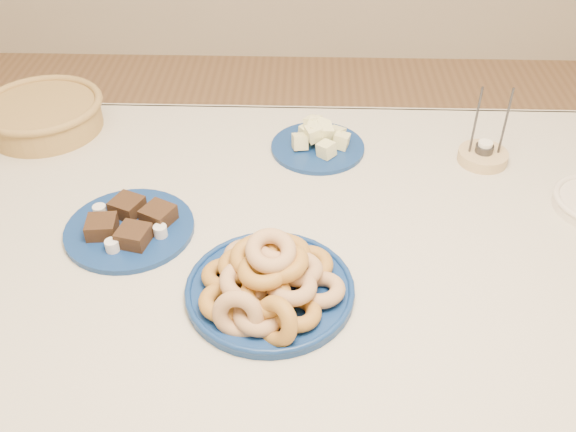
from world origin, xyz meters
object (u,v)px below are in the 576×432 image
at_px(dining_table, 289,276).
at_px(donut_platter, 269,281).
at_px(candle_holder, 483,155).
at_px(brownie_plate, 130,226).
at_px(wicker_basket, 43,114).
at_px(melon_plate, 319,141).

height_order(dining_table, donut_platter, donut_platter).
xyz_separation_m(donut_platter, candle_holder, (0.48, 0.46, -0.02)).
bearing_deg(brownie_plate, donut_platter, -30.53).
height_order(brownie_plate, wicker_basket, wicker_basket).
bearing_deg(wicker_basket, melon_plate, -6.22).
height_order(donut_platter, candle_holder, candle_holder).
bearing_deg(brownie_plate, wicker_basket, 127.31).
xyz_separation_m(donut_platter, brownie_plate, (-0.30, 0.18, -0.02)).
height_order(melon_plate, wicker_basket, wicker_basket).
distance_m(melon_plate, candle_holder, 0.39).
distance_m(brownie_plate, wicker_basket, 0.51).
bearing_deg(dining_table, brownie_plate, 177.85).
xyz_separation_m(dining_table, wicker_basket, (-0.64, 0.42, 0.15)).
bearing_deg(wicker_basket, donut_platter, -43.75).
bearing_deg(candle_holder, brownie_plate, -159.85).
xyz_separation_m(donut_platter, melon_plate, (0.09, 0.50, -0.02)).
distance_m(dining_table, brownie_plate, 0.35).
xyz_separation_m(dining_table, donut_platter, (-0.03, -0.16, 0.14)).
height_order(melon_plate, brownie_plate, melon_plate).
bearing_deg(wicker_basket, dining_table, -33.21).
distance_m(dining_table, melon_plate, 0.37).
bearing_deg(melon_plate, donut_platter, -100.45).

